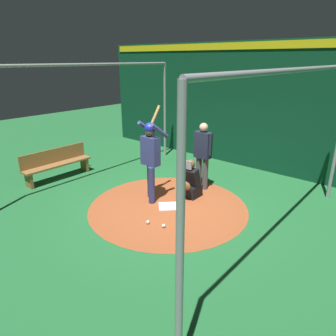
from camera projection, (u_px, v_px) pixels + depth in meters
name	position (u px, v px, depth m)	size (l,w,h in m)	color
ground_plane	(168.00, 207.00, 7.02)	(27.58, 27.58, 0.00)	#216633
dirt_circle	(168.00, 207.00, 7.02)	(3.63, 3.63, 0.01)	#9E4C28
home_plate	(168.00, 206.00, 7.02)	(0.42, 0.42, 0.01)	white
batter	(151.00, 154.00, 7.00)	(0.68, 0.49, 2.21)	navy
catcher	(191.00, 182.00, 7.40)	(0.58, 0.40, 0.97)	black
umpire	(203.00, 153.00, 7.72)	(0.22, 0.49, 1.73)	#4C4C51
back_wall	(251.00, 106.00, 9.11)	(0.23, 11.58, 3.72)	#0C3D26
cage_frame	(168.00, 112.00, 6.28)	(5.94, 5.39, 3.12)	gray
bench	(57.00, 163.00, 8.55)	(1.96, 0.36, 0.85)	olive
baseball_0	(164.00, 226.00, 6.14)	(0.07, 0.07, 0.07)	white
baseball_1	(148.00, 222.00, 6.27)	(0.07, 0.07, 0.07)	white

